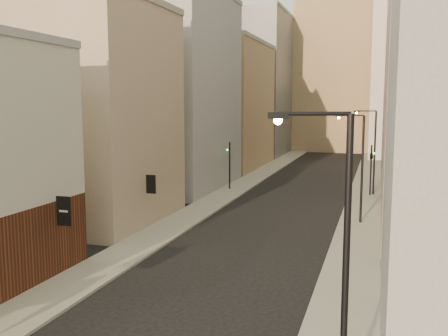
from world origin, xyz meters
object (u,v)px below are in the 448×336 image
white_tower (399,41)px  streetlamp_mid (359,162)px  streetlamp_near (338,249)px  streetlamp_far (373,147)px  traffic_light_right (371,158)px  clock_tower (335,57)px  traffic_light_left (230,157)px

white_tower → streetlamp_mid: bearing=-94.4°
streetlamp_near → white_tower: bearing=68.6°
streetlamp_far → traffic_light_right: size_ratio=1.66×
streetlamp_far → clock_tower: bearing=91.3°
streetlamp_mid → traffic_light_right: bearing=87.9°
clock_tower → streetlamp_far: 51.29m
clock_tower → streetlamp_far: clock_tower is taller
streetlamp_far → traffic_light_left: bearing=176.2°
traffic_light_left → white_tower: bearing=-122.8°
streetlamp_near → streetlamp_mid: streetlamp_near is taller
streetlamp_near → traffic_light_right: 36.02m
streetlamp_mid → streetlamp_far: size_ratio=0.98×
streetlamp_near → streetlamp_far: bearing=70.7°
white_tower → streetlamp_near: 72.77m
clock_tower → white_tower: 17.83m
white_tower → streetlamp_far: bearing=-94.8°
traffic_light_right → traffic_light_left: bearing=-11.2°
white_tower → traffic_light_left: white_tower is taller
clock_tower → white_tower: size_ratio=1.08×
clock_tower → traffic_light_right: bearing=-80.8°
clock_tower → streetlamp_near: bearing=-84.8°
traffic_light_left → traffic_light_right: (14.02, 0.60, 0.27)m
clock_tower → traffic_light_right: 51.96m
streetlamp_near → clock_tower: bearing=76.4°
clock_tower → streetlamp_mid: size_ratio=5.52×
streetlamp_near → traffic_light_left: size_ratio=1.75×
clock_tower → traffic_light_left: 52.34m
traffic_light_left → traffic_light_right: size_ratio=1.00×
clock_tower → traffic_light_left: clock_tower is taller
white_tower → streetlamp_mid: size_ratio=5.10×
streetlamp_near → traffic_light_right: bearing=70.8°
clock_tower → traffic_light_left: size_ratio=8.98×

